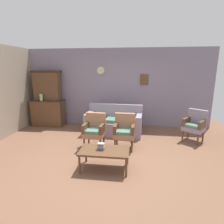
# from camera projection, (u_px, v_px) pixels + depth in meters

# --- Properties ---
(ground_plane) EXTENTS (7.68, 7.68, 0.00)m
(ground_plane) POSITION_uv_depth(u_px,v_px,m) (107.00, 158.00, 4.29)
(ground_plane) COLOR brown
(wall_back_with_decor) EXTENTS (6.40, 0.09, 2.70)m
(wall_back_with_decor) POSITION_uv_depth(u_px,v_px,m) (118.00, 88.00, 6.51)
(wall_back_with_decor) COLOR gray
(wall_back_with_decor) RESTS_ON ground
(side_cabinet) EXTENTS (1.16, 0.55, 0.93)m
(side_cabinet) POSITION_uv_depth(u_px,v_px,m) (49.00, 113.00, 6.66)
(side_cabinet) COLOR brown
(side_cabinet) RESTS_ON ground
(cabinet_upper_hutch) EXTENTS (0.99, 0.38, 1.03)m
(cabinet_upper_hutch) POSITION_uv_depth(u_px,v_px,m) (47.00, 85.00, 6.51)
(cabinet_upper_hutch) COLOR brown
(cabinet_upper_hutch) RESTS_ON side_cabinet
(vase_on_cabinet) EXTENTS (0.10, 0.10, 0.24)m
(vase_on_cabinet) POSITION_uv_depth(u_px,v_px,m) (41.00, 97.00, 6.36)
(vase_on_cabinet) COLOR #9DC17F
(vase_on_cabinet) RESTS_ON side_cabinet
(floral_couch) EXTENTS (1.79, 0.93, 0.90)m
(floral_couch) POSITION_uv_depth(u_px,v_px,m) (114.00, 123.00, 5.87)
(floral_couch) COLOR gray
(floral_couch) RESTS_ON ground
(armchair_row_middle) EXTENTS (0.54, 0.52, 0.90)m
(armchair_row_middle) POSITION_uv_depth(u_px,v_px,m) (95.00, 129.00, 4.79)
(armchair_row_middle) COLOR #9E6B4C
(armchair_row_middle) RESTS_ON ground
(armchair_by_doorway) EXTENTS (0.53, 0.50, 0.90)m
(armchair_by_doorway) POSITION_uv_depth(u_px,v_px,m) (124.00, 130.00, 4.73)
(armchair_by_doorway) COLOR #9E6B4C
(armchair_by_doorway) RESTS_ON ground
(wingback_chair_by_fireplace) EXTENTS (0.71, 0.71, 0.90)m
(wingback_chair_by_fireplace) POSITION_uv_depth(u_px,v_px,m) (195.00, 124.00, 5.19)
(wingback_chair_by_fireplace) COLOR gray
(wingback_chair_by_fireplace) RESTS_ON ground
(coffee_table) EXTENTS (1.00, 0.56, 0.42)m
(coffee_table) POSITION_uv_depth(u_px,v_px,m) (104.00, 152.00, 3.76)
(coffee_table) COLOR brown
(coffee_table) RESTS_ON ground
(book_stack_on_table) EXTENTS (0.15, 0.12, 0.14)m
(book_stack_on_table) POSITION_uv_depth(u_px,v_px,m) (101.00, 146.00, 3.76)
(book_stack_on_table) COLOR #5E54AF
(book_stack_on_table) RESTS_ON coffee_table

